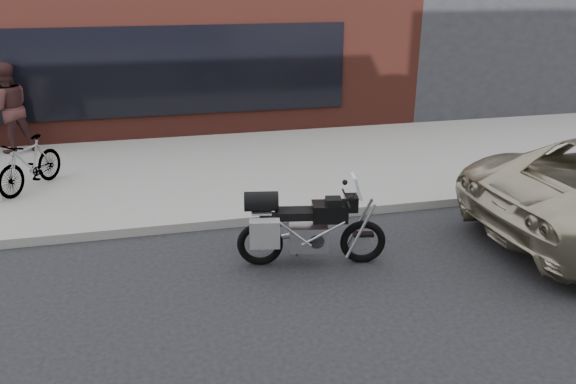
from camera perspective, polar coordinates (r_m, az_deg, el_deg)
near_sidewalk at (r=11.80m, az=-5.77°, el=2.95°), size 44.00×6.00×0.15m
storefront at (r=18.18m, az=-15.48°, el=15.88°), size 14.00×10.07×4.50m
motorcycle at (r=7.66m, az=1.44°, el=-3.62°), size 2.05×0.71×1.31m
bicycle_rear at (r=10.99m, az=-24.75°, el=2.60°), size 1.17×1.56×0.93m
cafe_patron_left at (r=13.39m, az=-26.52°, el=7.63°), size 1.15×1.06×1.91m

